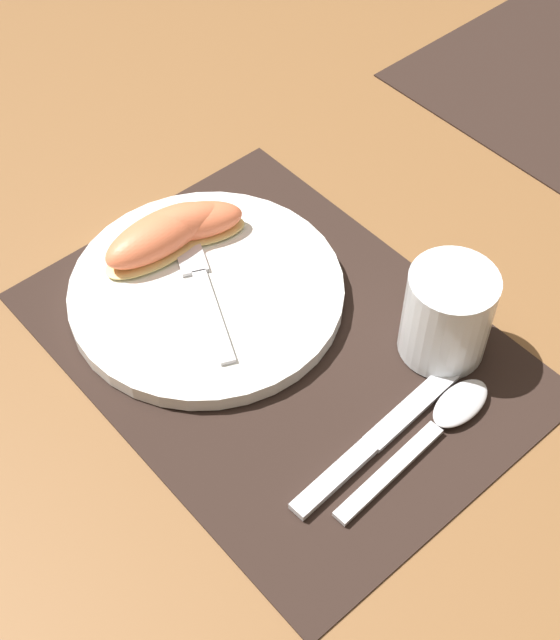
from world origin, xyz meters
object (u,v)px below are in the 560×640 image
fork (200,277)px  citrus_wedge_1 (173,230)px  citrus_wedge_0 (192,223)px  plate (207,292)px  citrus_wedge_2 (159,237)px  juice_glass (446,318)px  spoon (442,421)px  knife (383,433)px

fork → citrus_wedge_1: bearing=169.0°
citrus_wedge_0 → plate: bearing=-27.7°
plate → citrus_wedge_2: 0.07m
citrus_wedge_0 → citrus_wedge_1: size_ratio=0.95×
fork → citrus_wedge_1: 0.06m
citrus_wedge_2 → juice_glass: bearing=26.7°
plate → fork: size_ratio=1.50×
fork → citrus_wedge_2: size_ratio=1.41×
fork → citrus_wedge_0: 0.06m
spoon → juice_glass: bearing=133.0°
fork → citrus_wedge_0: citrus_wedge_0 is taller
plate → juice_glass: (0.19, 0.13, 0.03)m
knife → citrus_wedge_1: (-0.29, -0.00, 0.03)m
juice_glass → knife: bearing=-73.0°
plate → citrus_wedge_1: (-0.07, 0.01, 0.02)m
citrus_wedge_0 → citrus_wedge_1: citrus_wedge_1 is taller
spoon → citrus_wedge_0: 0.31m
knife → spoon: 0.05m
juice_glass → spoon: bearing=-47.0°
citrus_wedge_0 → citrus_wedge_1: bearing=-99.4°
citrus_wedge_0 → citrus_wedge_1: 0.02m
citrus_wedge_1 → citrus_wedge_2: (-0.00, -0.02, -0.00)m
plate → knife: (0.22, 0.02, -0.01)m
spoon → knife: bearing=-118.7°
knife → citrus_wedge_0: citrus_wedge_0 is taller
citrus_wedge_2 → citrus_wedge_0: bearing=83.4°
plate → citrus_wedge_0: 0.08m
citrus_wedge_2 → citrus_wedge_1: bearing=87.1°
knife → fork: fork is taller
fork → citrus_wedge_0: bearing=149.1°
citrus_wedge_1 → citrus_wedge_2: size_ratio=0.97×
knife → spoon: size_ratio=1.20×
citrus_wedge_1 → knife: bearing=0.8°
plate → citrus_wedge_2: citrus_wedge_2 is taller
plate → citrus_wedge_0: bearing=152.3°
juice_glass → citrus_wedge_2: 0.29m
knife → fork: bearing=-176.2°
juice_glass → citrus_wedge_1: bearing=-156.2°
plate → citrus_wedge_0: (-0.06, 0.03, 0.02)m
juice_glass → citrus_wedge_0: juice_glass is taller
juice_glass → citrus_wedge_1: (-0.26, -0.11, -0.01)m
plate → knife: bearing=4.3°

